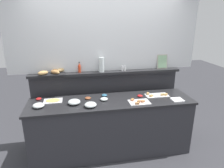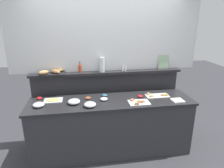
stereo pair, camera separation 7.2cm
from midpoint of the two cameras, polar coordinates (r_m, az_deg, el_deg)
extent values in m
plane|color=#38383D|center=(4.04, -2.22, -13.38)|extent=(12.00, 12.00, 0.00)
cube|color=#2D2D33|center=(3.31, -0.76, -12.31)|extent=(2.49, 0.61, 0.88)
cube|color=#232326|center=(3.10, -0.80, -5.02)|extent=(2.53, 0.65, 0.03)
cube|color=#2D2D33|center=(3.67, -2.12, -6.00)|extent=(2.56, 0.08, 1.22)
cube|color=#232326|center=(3.41, -2.12, 3.38)|extent=(2.56, 0.22, 0.04)
cube|color=silver|center=(3.37, -2.45, 15.06)|extent=(3.16, 0.08, 1.34)
cube|color=silver|center=(3.35, 12.06, -3.18)|extent=(0.38, 0.19, 0.01)
cube|color=tan|center=(3.35, 9.57, -2.83)|extent=(0.06, 0.07, 0.01)
cube|color=#E5C666|center=(3.34, 9.57, -2.71)|extent=(0.06, 0.07, 0.01)
cube|color=tan|center=(3.34, 9.58, -2.58)|extent=(0.06, 0.07, 0.01)
cube|color=tan|center=(3.27, 10.52, -3.42)|extent=(0.07, 0.06, 0.01)
cube|color=#E5C666|center=(3.27, 10.52, -3.29)|extent=(0.07, 0.06, 0.01)
cube|color=tan|center=(3.26, 10.53, -3.16)|extent=(0.07, 0.06, 0.01)
cube|color=tan|center=(3.37, 14.51, -3.02)|extent=(0.07, 0.07, 0.01)
cube|color=#E5C666|center=(3.37, 14.52, -2.89)|extent=(0.07, 0.07, 0.01)
cube|color=tan|center=(3.37, 14.53, -2.76)|extent=(0.07, 0.07, 0.01)
cube|color=tan|center=(3.36, 13.62, -3.06)|extent=(0.06, 0.04, 0.01)
cube|color=#E5C666|center=(3.35, 13.64, -2.93)|extent=(0.06, 0.04, 0.01)
cube|color=tan|center=(3.35, 13.65, -2.81)|extent=(0.06, 0.04, 0.01)
cube|color=white|center=(3.04, 7.10, -5.15)|extent=(0.31, 0.22, 0.01)
cube|color=#AD7A47|center=(3.03, 6.96, -5.02)|extent=(0.06, 0.07, 0.01)
cube|color=#B24738|center=(3.03, 6.97, -4.88)|extent=(0.06, 0.07, 0.01)
cube|color=#AD7A47|center=(3.03, 6.98, -4.74)|extent=(0.06, 0.07, 0.01)
cube|color=#AD7A47|center=(3.07, 5.15, -4.64)|extent=(0.07, 0.07, 0.01)
cube|color=#B24738|center=(3.07, 5.15, -4.50)|extent=(0.07, 0.07, 0.01)
cube|color=#AD7A47|center=(3.07, 5.16, -4.36)|extent=(0.07, 0.07, 0.01)
cube|color=#AD7A47|center=(2.95, 6.51, -5.65)|extent=(0.06, 0.04, 0.01)
cube|color=#B24738|center=(2.95, 6.52, -5.51)|extent=(0.06, 0.04, 0.01)
cube|color=#AD7A47|center=(2.95, 6.52, -5.37)|extent=(0.06, 0.04, 0.01)
cube|color=#AD7A47|center=(3.04, 8.10, -5.02)|extent=(0.07, 0.06, 0.01)
cube|color=#B24738|center=(3.04, 8.11, -4.88)|extent=(0.07, 0.06, 0.01)
cube|color=#AD7A47|center=(3.03, 8.12, -4.74)|extent=(0.07, 0.06, 0.01)
cube|color=white|center=(3.20, -17.10, -4.64)|extent=(0.28, 0.20, 0.01)
ellipsoid|color=#E5C666|center=(3.20, -17.12, -4.45)|extent=(0.21, 0.14, 0.01)
ellipsoid|color=silver|center=(2.88, -6.86, -5.87)|extent=(0.17, 0.17, 0.07)
ellipsoid|color=#599959|center=(2.89, -6.85, -6.10)|extent=(0.14, 0.14, 0.04)
ellipsoid|color=silver|center=(3.01, -11.41, -5.02)|extent=(0.18, 0.18, 0.07)
ellipsoid|color=#E5CC66|center=(3.01, -11.39, -5.25)|extent=(0.14, 0.14, 0.04)
ellipsoid|color=silver|center=(3.09, -2.96, -4.30)|extent=(0.12, 0.12, 0.05)
ellipsoid|color=#F28C4C|center=(3.09, -2.96, -4.44)|extent=(0.09, 0.09, 0.03)
ellipsoid|color=silver|center=(3.04, -20.85, -5.73)|extent=(0.16, 0.16, 0.07)
ellipsoid|color=#599959|center=(3.05, -20.82, -5.93)|extent=(0.13, 0.13, 0.04)
ellipsoid|color=red|center=(3.25, 7.38, -3.35)|extent=(0.09, 0.09, 0.03)
ellipsoid|color=brown|center=(3.16, -7.53, -4.00)|extent=(0.09, 0.09, 0.03)
ellipsoid|color=teal|center=(3.25, -2.81, -3.23)|extent=(0.09, 0.09, 0.03)
ellipsoid|color=red|center=(3.33, -20.75, -3.96)|extent=(0.09, 0.09, 0.03)
cube|color=white|center=(3.23, 17.50, -4.34)|extent=(0.17, 0.17, 0.02)
cylinder|color=red|center=(3.35, -9.86, 4.22)|extent=(0.04, 0.04, 0.12)
cone|color=red|center=(3.33, -9.94, 5.56)|extent=(0.04, 0.04, 0.04)
cylinder|color=black|center=(3.33, -9.97, 6.07)|extent=(0.02, 0.02, 0.02)
cylinder|color=white|center=(3.41, 2.38, 4.39)|extent=(0.03, 0.03, 0.08)
cylinder|color=#B7BABF|center=(3.40, 2.39, 5.10)|extent=(0.03, 0.03, 0.01)
cylinder|color=white|center=(3.42, 3.10, 4.42)|extent=(0.03, 0.03, 0.08)
cylinder|color=#B7BABF|center=(3.41, 3.11, 5.13)|extent=(0.03, 0.03, 0.01)
cube|color=black|center=(3.37, -17.39, 2.82)|extent=(0.40, 0.26, 0.02)
ellipsoid|color=tan|center=(3.31, -19.67, 3.02)|extent=(0.18, 0.15, 0.06)
ellipsoid|color=#AD7A47|center=(3.31, -16.53, 3.36)|extent=(0.17, 0.16, 0.06)
ellipsoid|color=tan|center=(3.41, -14.85, 3.94)|extent=(0.18, 0.17, 0.06)
ellipsoid|color=#AD7A47|center=(3.42, -16.43, 3.76)|extent=(0.15, 0.17, 0.06)
ellipsoid|color=tan|center=(3.31, -16.15, 3.29)|extent=(0.14, 0.16, 0.05)
cube|color=#B2AD9E|center=(3.66, 13.56, 6.23)|extent=(0.19, 0.05, 0.25)
cube|color=#8CB78C|center=(3.65, 13.62, 6.22)|extent=(0.16, 0.04, 0.22)
cylinder|color=silver|center=(3.33, -3.62, 5.55)|extent=(0.09, 0.09, 0.25)
camera|label=1|loc=(0.04, -90.67, -0.22)|focal=32.06mm
camera|label=2|loc=(0.04, 89.33, 0.22)|focal=32.06mm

